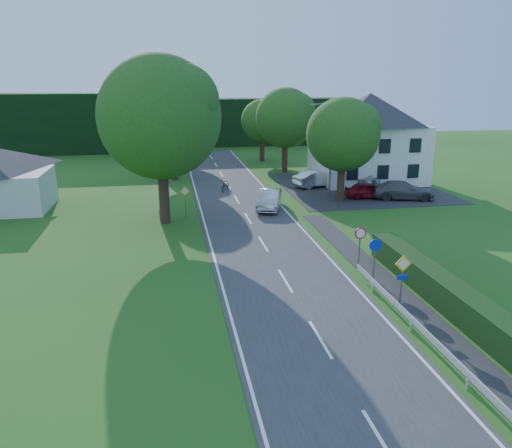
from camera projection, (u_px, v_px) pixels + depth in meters
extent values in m
plane|color=#215016|center=(383.00, 445.00, 14.11)|extent=(160.00, 160.00, 0.00)
cube|color=#333335|center=(258.00, 235.00, 33.00)|extent=(7.00, 80.00, 0.04)
cube|color=#242427|center=(496.00, 385.00, 16.82)|extent=(1.50, 44.00, 0.04)
cube|color=#242427|center=(357.00, 187.00, 47.30)|extent=(14.00, 16.00, 0.04)
cube|color=white|center=(208.00, 237.00, 32.45)|extent=(0.12, 80.00, 0.01)
cube|color=white|center=(305.00, 232.00, 33.54)|extent=(0.12, 80.00, 0.01)
cube|color=black|center=(256.00, 122.00, 76.82)|extent=(30.00, 5.00, 7.00)
cube|color=white|center=(367.00, 153.00, 49.68)|extent=(10.00, 8.00, 5.60)
pyramid|color=#25262A|center=(370.00, 109.00, 48.47)|extent=(10.60, 8.40, 3.00)
cylinder|color=slate|center=(331.00, 151.00, 42.70)|extent=(0.16, 0.16, 8.00)
cylinder|color=slate|center=(324.00, 104.00, 41.47)|extent=(1.70, 0.10, 0.10)
cube|color=slate|center=(313.00, 105.00, 41.33)|extent=(0.50, 0.18, 0.12)
cylinder|color=slate|center=(401.00, 285.00, 22.05)|extent=(0.07, 0.07, 2.40)
cube|color=yellow|center=(403.00, 264.00, 21.74)|extent=(0.78, 0.04, 0.78)
cube|color=white|center=(403.00, 264.00, 21.74)|extent=(0.57, 0.05, 0.57)
cube|color=#0D2BC4|center=(402.00, 277.00, 21.92)|extent=(0.50, 0.04, 0.22)
cylinder|color=slate|center=(374.00, 263.00, 24.91)|extent=(0.07, 0.07, 2.20)
cylinder|color=#0D2BC4|center=(376.00, 245.00, 24.62)|extent=(0.64, 0.04, 0.64)
cylinder|color=slate|center=(359.00, 250.00, 26.80)|extent=(0.07, 0.07, 2.20)
cylinder|color=red|center=(360.00, 233.00, 26.51)|extent=(0.64, 0.04, 0.64)
cylinder|color=white|center=(361.00, 233.00, 26.49)|extent=(0.48, 0.04, 0.48)
cylinder|color=slate|center=(185.00, 204.00, 36.66)|extent=(0.07, 0.07, 2.20)
cube|color=yellow|center=(185.00, 191.00, 36.37)|extent=(0.78, 0.04, 0.78)
cube|color=white|center=(185.00, 191.00, 36.37)|extent=(0.57, 0.05, 0.57)
imported|color=silver|center=(269.00, 199.00, 39.27)|extent=(2.94, 4.88, 1.52)
imported|color=black|center=(225.00, 185.00, 45.57)|extent=(1.43, 2.05, 1.02)
imported|color=maroon|center=(367.00, 190.00, 42.87)|extent=(3.95, 1.82, 1.31)
imported|color=silver|center=(317.00, 179.00, 47.28)|extent=(5.02, 3.10, 1.56)
imported|color=#545459|center=(403.00, 190.00, 42.46)|extent=(5.60, 3.35, 1.52)
imported|color=silver|center=(375.00, 178.00, 47.66)|extent=(5.75, 4.68, 1.46)
imported|color=#B71B0E|center=(342.00, 174.00, 48.78)|extent=(2.44, 2.46, 1.77)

